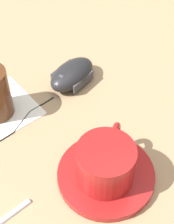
% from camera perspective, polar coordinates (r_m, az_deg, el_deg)
% --- Properties ---
extents(ground_plane, '(3.00, 3.00, 0.00)m').
position_cam_1_polar(ground_plane, '(0.58, -6.32, -4.29)').
color(ground_plane, '#9E7F5B').
extents(saucer, '(0.15, 0.15, 0.01)m').
position_cam_1_polar(saucer, '(0.53, 3.16, -10.38)').
color(saucer, maroon).
rests_on(saucer, ground).
extents(coffee_cup, '(0.10, 0.09, 0.06)m').
position_cam_1_polar(coffee_cup, '(0.50, 3.17, -8.36)').
color(coffee_cup, maroon).
rests_on(coffee_cup, saucer).
extents(computer_mouse, '(0.10, 0.12, 0.04)m').
position_cam_1_polar(computer_mouse, '(0.66, -2.51, 6.30)').
color(computer_mouse, black).
rests_on(computer_mouse, ground).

